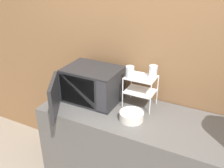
{
  "coord_description": "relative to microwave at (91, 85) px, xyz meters",
  "views": [
    {
      "loc": [
        0.7,
        -1.41,
        2.14
      ],
      "look_at": [
        -0.2,
        0.37,
        1.16
      ],
      "focal_mm": 40.0,
      "sensor_mm": 36.0,
      "label": 1
    }
  ],
  "objects": [
    {
      "name": "glass_front_left",
      "position": [
        0.37,
        0.06,
        0.18
      ],
      "size": [
        0.07,
        0.07,
        0.1
      ],
      "color": "silver",
      "rests_on": "dish_rack"
    },
    {
      "name": "bowl",
      "position": [
        0.48,
        -0.13,
        -0.13
      ],
      "size": [
        0.2,
        0.2,
        0.07
      ],
      "color": "silver",
      "rests_on": "counter"
    },
    {
      "name": "counter",
      "position": [
        0.43,
        -0.04,
        -0.63
      ],
      "size": [
        1.61,
        0.67,
        0.93
      ],
      "color": "#595654",
      "rests_on": "ground_plane"
    },
    {
      "name": "microwave",
      "position": [
        0.0,
        0.0,
        0.0
      ],
      "size": [
        0.54,
        0.73,
        0.33
      ],
      "color": "#262628",
      "rests_on": "counter"
    },
    {
      "name": "wall_back",
      "position": [
        0.43,
        0.33,
        0.21
      ],
      "size": [
        8.0,
        0.06,
        2.6
      ],
      "color": "olive",
      "rests_on": "ground_plane"
    },
    {
      "name": "dish_rack",
      "position": [
        0.45,
        0.12,
        0.05
      ],
      "size": [
        0.27,
        0.21,
        0.29
      ],
      "color": "white",
      "rests_on": "counter"
    },
    {
      "name": "glass_back_right",
      "position": [
        0.54,
        0.17,
        0.18
      ],
      "size": [
        0.07,
        0.07,
        0.1
      ],
      "color": "silver",
      "rests_on": "dish_rack"
    }
  ]
}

